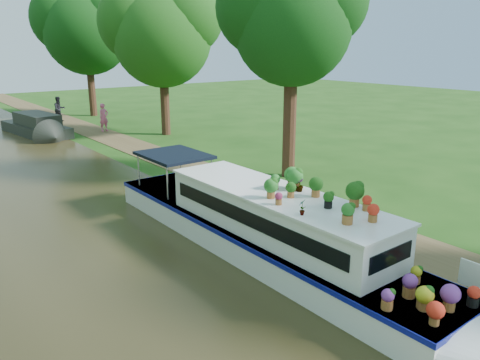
% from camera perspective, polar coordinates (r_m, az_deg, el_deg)
% --- Properties ---
extents(ground, '(100.00, 100.00, 0.00)m').
position_cam_1_polar(ground, '(16.01, 3.41, -4.00)').
color(ground, '#1A4310').
rests_on(ground, ground).
extents(canal_water, '(10.00, 100.00, 0.02)m').
position_cam_1_polar(canal_water, '(13.13, -16.97, -9.34)').
color(canal_water, '#2D2813').
rests_on(canal_water, ground).
extents(towpath, '(2.20, 100.00, 0.03)m').
position_cam_1_polar(towpath, '(16.78, 6.50, -3.07)').
color(towpath, '#504025').
rests_on(towpath, ground).
extents(plant_boat, '(2.29, 13.52, 2.23)m').
position_cam_1_polar(plant_boat, '(12.32, 4.35, -6.08)').
color(plant_boat, white).
rests_on(plant_boat, canal_water).
extents(tree_near_overhang, '(5.52, 5.28, 8.99)m').
position_cam_1_polar(tree_near_overhang, '(19.89, 6.27, 19.20)').
color(tree_near_overhang, '#331C11').
rests_on(tree_near_overhang, ground).
extents(tree_near_mid, '(6.90, 6.60, 9.40)m').
position_cam_1_polar(tree_near_mid, '(30.06, -9.63, 17.68)').
color(tree_near_mid, '#331C11').
rests_on(tree_near_mid, ground).
extents(tree_near_far, '(7.59, 7.26, 10.30)m').
position_cam_1_polar(tree_near_far, '(39.89, -18.32, 17.56)').
color(tree_near_far, '#331C11').
rests_on(tree_near_far, ground).
extents(second_boat, '(2.82, 7.37, 1.39)m').
position_cam_1_polar(second_boat, '(32.31, -23.47, 5.99)').
color(second_boat, black).
rests_on(second_boat, canal_water).
extents(pedestrian_pink, '(0.74, 0.57, 1.82)m').
position_cam_1_polar(pedestrian_pink, '(32.25, -16.27, 7.34)').
color(pedestrian_pink, '#CB5375').
rests_on(pedestrian_pink, towpath).
extents(pedestrian_dark, '(0.97, 0.80, 1.84)m').
position_cam_1_polar(pedestrian_dark, '(37.52, -21.17, 8.06)').
color(pedestrian_dark, black).
rests_on(pedestrian_dark, towpath).
extents(verge_plant, '(0.40, 0.36, 0.39)m').
position_cam_1_polar(verge_plant, '(17.46, -0.85, -1.56)').
color(verge_plant, '#37681F').
rests_on(verge_plant, ground).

